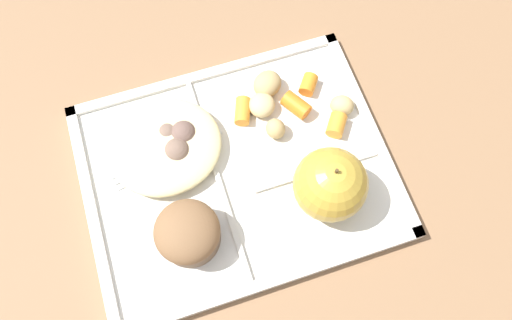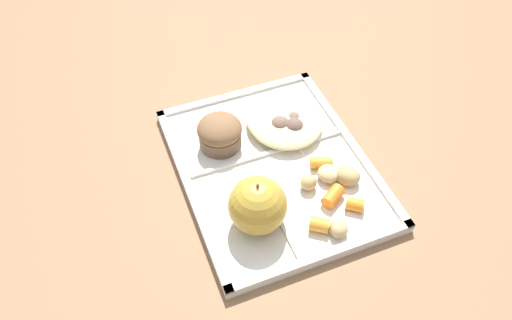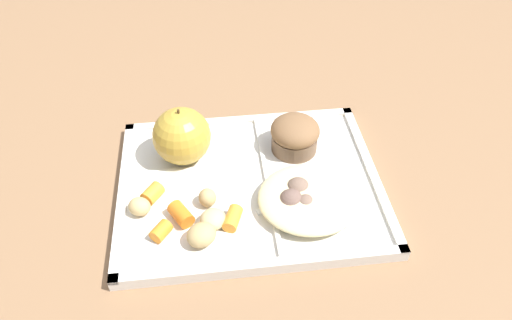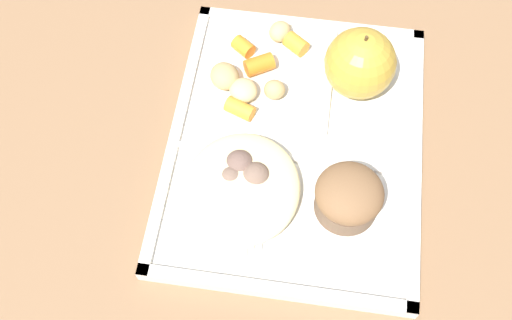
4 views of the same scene
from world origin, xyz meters
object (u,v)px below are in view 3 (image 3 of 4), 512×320
lunch_tray (250,185)px  bran_muffin (295,135)px  plastic_fork (314,198)px  green_apple (182,136)px

lunch_tray → bran_muffin: (0.08, 0.06, 0.03)m
bran_muffin → plastic_fork: 0.11m
plastic_fork → green_apple: bearing=149.4°
lunch_tray → plastic_fork: bearing=-25.4°
green_apple → plastic_fork: size_ratio=0.62×
lunch_tray → bran_muffin: 0.11m
lunch_tray → bran_muffin: bran_muffin is taller
green_apple → plastic_fork: 0.21m
green_apple → bran_muffin: size_ratio=1.23×
green_apple → lunch_tray: bearing=-35.0°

